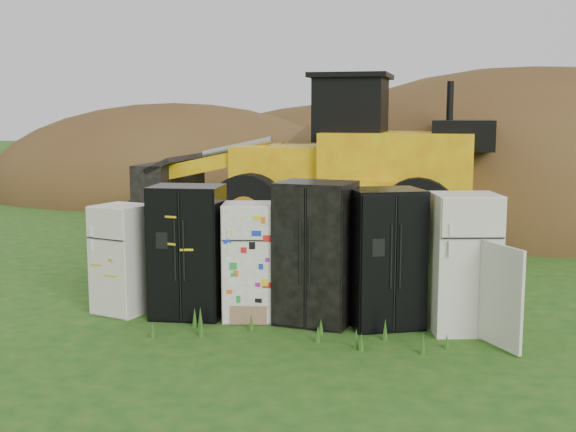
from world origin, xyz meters
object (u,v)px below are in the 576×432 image
fridge_leftmost (123,259)px  fridge_dark_mid (316,253)px  fridge_open_door (464,263)px  fridge_black_side (188,251)px  fridge_black_right (385,258)px  wheel_loader (309,159)px  fridge_sticker (250,261)px

fridge_leftmost → fridge_dark_mid: size_ratio=0.81×
fridge_dark_mid → fridge_open_door: bearing=9.1°
fridge_black_side → fridge_dark_mid: bearing=-2.4°
fridge_black_right → fridge_open_door: bearing=-24.9°
fridge_black_side → wheel_loader: (0.78, 6.26, 0.93)m
fridge_sticker → fridge_dark_mid: size_ratio=0.84×
fridge_black_side → fridge_dark_mid: 1.85m
fridge_dark_mid → fridge_black_side: bearing=-169.1°
fridge_dark_mid → fridge_black_right: bearing=11.6°
fridge_leftmost → fridge_black_right: bearing=18.6°
wheel_loader → fridge_open_door: bearing=-60.8°
fridge_leftmost → fridge_open_door: 4.84m
fridge_dark_mid → fridge_open_door: 2.00m
fridge_dark_mid → wheel_loader: bearing=110.0°
fridge_dark_mid → fridge_black_right: 0.95m
fridge_sticker → wheel_loader: 6.31m
fridge_black_right → wheel_loader: wheel_loader is taller
fridge_black_side → fridge_open_door: size_ratio=1.02×
fridge_leftmost → fridge_sticker: fridge_sticker is taller
fridge_sticker → fridge_black_right: fridge_black_right is taller
fridge_leftmost → fridge_sticker: bearing=19.0°
fridge_dark_mid → fridge_open_door: size_ratio=1.06×
fridge_leftmost → fridge_sticker: 1.90m
fridge_dark_mid → fridge_black_right: fridge_dark_mid is taller
fridge_black_right → fridge_black_side: bearing=159.3°
fridge_black_side → fridge_open_door: fridge_black_side is taller
fridge_leftmost → wheel_loader: 6.59m
fridge_black_right → wheel_loader: 6.61m
wheel_loader → fridge_sticker: bearing=-85.6°
fridge_leftmost → fridge_dark_mid: fridge_dark_mid is taller
fridge_open_door → wheel_loader: bearing=104.1°
fridge_black_right → fridge_leftmost: bearing=159.0°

